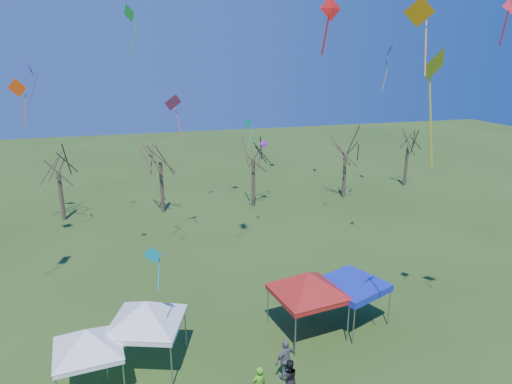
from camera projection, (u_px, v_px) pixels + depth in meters
tree_1 at (56, 154)px, 37.69m from camera, size 3.42×3.42×7.54m
tree_2 at (159, 143)px, 39.51m from camera, size 3.71×3.71×8.18m
tree_3 at (253, 142)px, 41.48m from camera, size 3.59×3.59×7.91m
tree_4 at (346, 137)px, 43.91m from camera, size 3.58×3.58×7.89m
tree_5 at (409, 133)px, 48.11m from camera, size 3.39×3.39×7.46m
tent_white_west at (86, 333)px, 18.62m from camera, size 3.74×3.74×3.31m
tent_white_mid at (145, 306)px, 20.03m from camera, size 4.00×4.00×3.74m
tent_red at (308, 276)px, 22.36m from camera, size 4.41×4.41×3.93m
tent_blue at (352, 286)px, 23.54m from camera, size 3.89×3.89×2.35m
person_dark at (289, 378)px, 18.76m from camera, size 0.82×0.65×1.66m
person_grey at (286, 359)px, 19.78m from camera, size 1.17×0.84×1.84m
kite_27 at (419, 13)px, 16.45m from camera, size 1.24×0.96×2.78m
kite_25 at (331, 9)px, 14.46m from camera, size 0.82×0.38×1.83m
kite_1 at (153, 255)px, 18.07m from camera, size 0.84×0.53×1.88m
kite_24 at (130, 14)px, 24.62m from camera, size 0.84×1.05×2.66m
kite_2 at (18, 88)px, 34.45m from camera, size 1.51×0.84×3.69m
kite_13 at (31, 70)px, 29.82m from camera, size 0.79×1.15×2.79m
kite_17 at (389, 51)px, 27.01m from camera, size 0.92×1.00×2.81m
kite_12 at (385, 66)px, 43.04m from camera, size 0.89×1.07×2.84m
kite_11 at (173, 102)px, 31.12m from camera, size 1.62×1.39×3.02m
kite_22 at (264, 145)px, 40.99m from camera, size 0.87×0.88×2.81m
kite_19 at (248, 123)px, 36.49m from camera, size 0.77×0.88×2.39m
kite_5 at (434, 66)px, 14.79m from camera, size 1.36×1.09×4.01m
kite_9 at (511, 8)px, 16.73m from camera, size 0.75×0.56×1.69m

